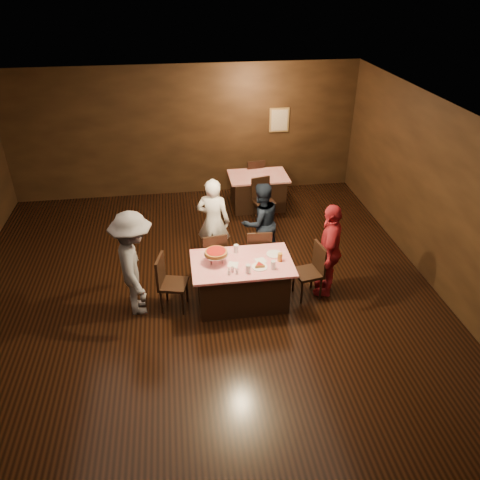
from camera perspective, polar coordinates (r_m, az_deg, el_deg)
name	(u,v)px	position (r m, az deg, el deg)	size (l,w,h in m)	color
room	(198,202)	(6.18, -5.12, 4.60)	(10.00, 10.04, 3.02)	black
main_table	(242,282)	(7.61, 0.23, -5.14)	(1.60, 1.00, 0.77)	red
back_table	(258,191)	(10.65, 2.20, 5.96)	(1.30, 0.90, 0.77)	#A40A0B
chair_far_left	(213,255)	(8.14, -3.34, -1.79)	(0.42, 0.42, 0.95)	black
chair_far_right	(258,251)	(8.23, 2.21, -1.36)	(0.42, 0.42, 0.95)	black
chair_end_left	(173,283)	(7.51, -8.14, -5.23)	(0.42, 0.42, 0.95)	black
chair_end_right	(308,272)	(7.77, 8.30, -3.86)	(0.42, 0.42, 0.95)	black
chair_back_near	(264,201)	(10.00, 2.92, 4.76)	(0.42, 0.42, 0.95)	black
chair_back_far	(254,177)	(11.16, 1.66, 7.66)	(0.42, 0.42, 0.95)	black
diner_white_jacket	(213,221)	(8.45, -3.26, 2.27)	(0.60, 0.40, 1.65)	white
diner_navy_hoodie	(261,223)	(8.52, 2.53, 2.12)	(0.75, 0.58, 1.54)	black
diner_grey_knit	(134,264)	(7.35, -12.75, -2.88)	(1.13, 0.65, 1.74)	slate
diner_red_shirt	(330,250)	(7.75, 10.86, -1.19)	(0.96, 0.40, 1.64)	maroon
pizza_stand	(216,253)	(7.30, -2.93, -1.56)	(0.38, 0.38, 0.22)	black
plate_with_slice	(260,266)	(7.27, 2.39, -3.17)	(0.25, 0.25, 0.06)	white
plate_empty	(274,254)	(7.60, 4.17, -1.72)	(0.25, 0.25, 0.01)	white
glass_front_left	(248,269)	(7.11, 0.99, -3.53)	(0.08, 0.08, 0.14)	silver
glass_front_right	(273,265)	(7.22, 4.07, -3.05)	(0.08, 0.08, 0.14)	silver
glass_amber	(280,257)	(7.41, 4.89, -2.10)	(0.08, 0.08, 0.14)	#BF7F26
glass_back	(236,249)	(7.60, -0.47, -1.07)	(0.08, 0.08, 0.14)	silver
condiments	(233,271)	(7.11, -0.87, -3.75)	(0.17, 0.10, 0.09)	silver
napkin_center	(261,260)	(7.43, 2.52, -2.51)	(0.16, 0.16, 0.01)	white
napkin_left	(233,264)	(7.33, -0.87, -3.00)	(0.16, 0.16, 0.01)	white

